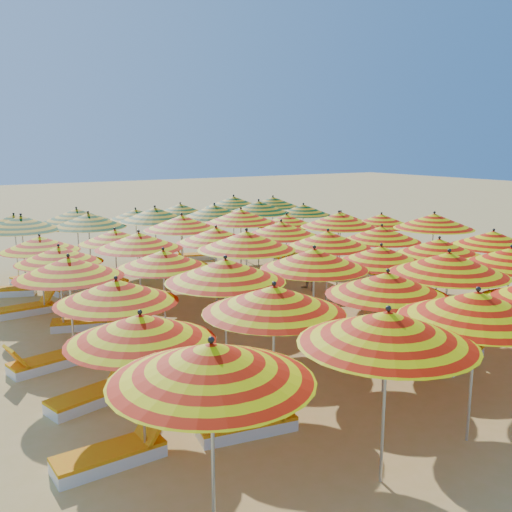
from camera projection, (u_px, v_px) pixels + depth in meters
name	position (u px, v px, depth m)	size (l,w,h in m)	color
ground	(265.00, 312.00, 16.78)	(120.00, 120.00, 0.00)	tan
umbrella_0	(211.00, 362.00, 6.73)	(2.92, 2.92, 2.66)	silver
umbrella_1	(388.00, 328.00, 7.92)	(3.34, 3.34, 2.68)	silver
umbrella_2	(477.00, 306.00, 9.09)	(3.12, 3.12, 2.65)	silver
umbrella_6	(140.00, 328.00, 8.60)	(3.02, 3.02, 2.43)	silver
umbrella_7	(274.00, 299.00, 9.62)	(2.81, 2.81, 2.61)	silver
umbrella_8	(387.00, 284.00, 10.95)	(2.70, 2.70, 2.53)	silver
umbrella_9	(449.00, 264.00, 12.09)	(3.18, 3.18, 2.70)	silver
umbrella_10	(511.00, 257.00, 13.52)	(2.47, 2.47, 2.53)	silver
umbrella_12	(116.00, 291.00, 10.66)	(2.46, 2.46, 2.46)	silver
umbrella_13	(225.00, 270.00, 11.64)	(2.80, 2.80, 2.65)	silver
umbrella_14	(314.00, 259.00, 12.93)	(3.04, 3.04, 2.62)	silver
umbrella_15	(381.00, 255.00, 13.97)	(2.44, 2.44, 2.49)	silver
umbrella_16	(439.00, 247.00, 15.22)	(2.55, 2.55, 2.46)	silver
umbrella_17	(493.00, 239.00, 16.24)	(2.99, 2.99, 2.51)	silver
umbrella_18	(69.00, 267.00, 12.46)	(2.69, 2.69, 2.52)	silver
umbrella_19	(163.00, 259.00, 13.78)	(2.71, 2.71, 2.42)	silver
umbrella_20	(246.00, 240.00, 14.81)	(3.20, 3.20, 2.73)	silver
umbrella_21	(328.00, 239.00, 15.88)	(3.02, 3.02, 2.56)	silver
umbrella_22	(382.00, 234.00, 17.20)	(2.62, 2.62, 2.50)	silver
umbrella_23	(434.00, 221.00, 18.46)	(2.91, 2.91, 2.73)	silver
umbrella_24	(59.00, 255.00, 14.61)	(2.38, 2.38, 2.35)	silver
umbrella_25	(139.00, 241.00, 15.69)	(2.45, 2.45, 2.55)	silver
umbrella_26	(216.00, 235.00, 16.86)	(2.92, 2.92, 2.51)	silver
umbrella_27	(281.00, 229.00, 17.77)	(2.73, 2.73, 2.57)	silver
umbrella_28	(339.00, 220.00, 19.03)	(2.85, 2.85, 2.70)	silver
umbrella_29	(381.00, 220.00, 20.38)	(2.65, 2.65, 2.48)	silver
umbrella_30	(40.00, 244.00, 16.22)	(2.44, 2.44, 2.36)	silver
umbrella_31	(115.00, 236.00, 17.58)	(2.28, 2.28, 2.34)	silver
umbrella_32	(182.00, 222.00, 18.61)	(2.89, 2.89, 2.66)	silver
umbrella_33	(241.00, 216.00, 19.99)	(2.96, 2.96, 2.69)	silver
umbrella_34	(287.00, 220.00, 20.99)	(2.98, 2.98, 2.38)	silver
umbrella_35	(341.00, 217.00, 22.14)	(2.57, 2.57, 2.34)	silver
umbrella_36	(21.00, 223.00, 18.29)	(3.21, 3.21, 2.69)	silver
umbrella_37	(88.00, 220.00, 19.11)	(2.66, 2.66, 2.66)	silver
umbrella_38	(155.00, 214.00, 20.31)	(3.23, 3.23, 2.72)	silver
umbrella_39	(214.00, 211.00, 21.60)	(2.75, 2.75, 2.68)	silver
umbrella_40	(259.00, 207.00, 22.51)	(2.91, 2.91, 2.73)	silver
umbrella_41	(303.00, 210.00, 23.95)	(2.55, 2.55, 2.44)	silver
umbrella_42	(14.00, 221.00, 20.01)	(2.67, 2.67, 2.50)	silver
umbrella_43	(77.00, 215.00, 21.21)	(2.97, 2.97, 2.57)	silver
umbrella_44	(136.00, 215.00, 22.54)	(2.79, 2.79, 2.40)	silver
umbrella_45	(180.00, 209.00, 23.67)	(3.07, 3.07, 2.49)	silver
umbrella_46	(234.00, 202.00, 24.88)	(3.18, 3.18, 2.69)	silver
umbrella_47	(273.00, 202.00, 25.89)	(2.63, 2.63, 2.57)	silver
lounger_2	(112.00, 455.00, 8.81)	(1.76, 0.66, 0.69)	white
lounger_3	(249.00, 424.00, 9.77)	(1.80, 0.85, 0.69)	white
lounger_4	(456.00, 357.00, 12.81)	(1.83, 1.03, 0.69)	white
lounger_5	(94.00, 396.00, 10.87)	(1.82, 1.01, 0.69)	white
lounger_6	(388.00, 329.00, 14.75)	(1.83, 1.14, 0.69)	white
lounger_7	(453.00, 318.00, 15.69)	(1.82, 0.97, 0.69)	white
lounger_8	(47.00, 362.00, 12.54)	(1.81, 0.92, 0.69)	white
lounger_9	(87.00, 323.00, 15.28)	(1.83, 1.09, 0.69)	white
lounger_10	(123.00, 315.00, 15.96)	(1.83, 1.08, 0.69)	white
lounger_11	(386.00, 273.00, 21.18)	(1.82, 1.21, 0.69)	white
lounger_12	(25.00, 309.00, 16.51)	(1.78, 0.72, 0.69)	white
lounger_13	(102.00, 298.00, 17.72)	(1.80, 0.84, 0.69)	white
lounger_14	(272.00, 272.00, 21.30)	(1.82, 0.93, 0.69)	white
lounger_15	(355.00, 265.00, 22.61)	(1.82, 0.98, 0.69)	white
lounger_16	(6.00, 291.00, 18.57)	(1.83, 1.12, 0.69)	white
lounger_17	(79.00, 287.00, 19.09)	(1.83, 1.06, 0.69)	white
lounger_18	(200.00, 269.00, 21.78)	(1.82, 0.94, 0.69)	white
lounger_19	(290.00, 257.00, 24.11)	(1.82, 1.17, 0.69)	white
lounger_20	(37.00, 277.00, 20.54)	(1.82, 1.02, 0.69)	white
lounger_21	(193.00, 256.00, 24.29)	(1.82, 1.01, 0.69)	white
beachgoer_b	(309.00, 270.00, 19.22)	(0.65, 0.51, 1.35)	tan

